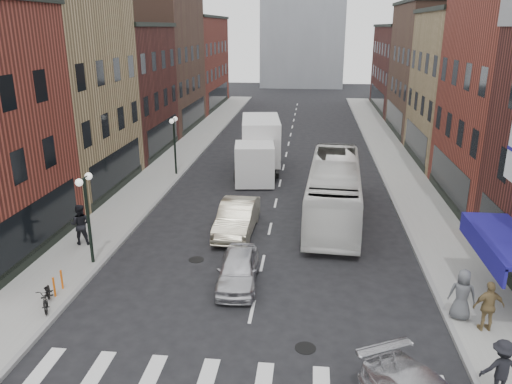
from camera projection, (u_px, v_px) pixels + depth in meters
ground at (249, 327)px, 17.44m from camera, size 160.00×160.00×0.00m
sidewalk_left at (176, 160)px, 39.06m from camera, size 3.00×74.00×0.15m
sidewalk_right at (398, 166)px, 37.28m from camera, size 3.00×74.00×0.15m
curb_left at (195, 161)px, 38.93m from camera, size 0.20×74.00×0.16m
curb_right at (377, 167)px, 37.46m from camera, size 0.20×74.00×0.16m
bldg_left_mid_a at (32, 93)px, 30.28m from camera, size 10.30×10.20×12.30m
bldg_left_mid_b at (100, 90)px, 40.03m from camera, size 10.30×10.20×10.30m
bldg_left_far_a at (143, 62)px, 49.94m from camera, size 10.30×12.20×13.30m
bldg_left_far_b at (179, 63)px, 63.46m from camera, size 10.30×16.20×11.30m
bldg_right_mid_b at (490, 89)px, 36.74m from camera, size 10.30×10.20×11.30m
bldg_right_far_a at (452, 70)px, 46.96m from camera, size 10.30×12.20×12.30m
bldg_right_far_b at (421, 69)px, 60.48m from camera, size 10.30×16.20×10.30m
awning_blue at (501, 241)px, 18.04m from camera, size 1.80×5.00×0.78m
streetlamp_near at (86, 203)px, 21.08m from camera, size 0.32×1.22×4.11m
streetlamp_far at (174, 135)px, 34.28m from camera, size 0.32×1.22×4.11m
bike_rack at (58, 283)px, 19.29m from camera, size 0.08×0.68×0.80m
box_truck at (259, 148)px, 35.32m from camera, size 3.29×8.84×3.74m
transit_bus at (334, 190)px, 27.08m from camera, size 3.27×11.40×3.14m
sedan_left_near at (238, 269)px, 20.14m from camera, size 1.78×4.04×1.35m
sedan_left_far at (237, 218)px, 25.23m from camera, size 1.87×4.95×1.61m
parked_bicycle at (47, 296)px, 18.31m from camera, size 1.21×1.78×0.89m
ped_left_solo at (80, 224)px, 23.51m from camera, size 1.02×0.67×1.96m
ped_right_a at (501, 368)px, 13.78m from camera, size 1.16×0.65×1.72m
ped_right_b at (489, 306)px, 16.74m from camera, size 1.13×0.68×1.82m
ped_right_c at (462, 294)px, 17.44m from camera, size 1.03×0.79×1.86m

